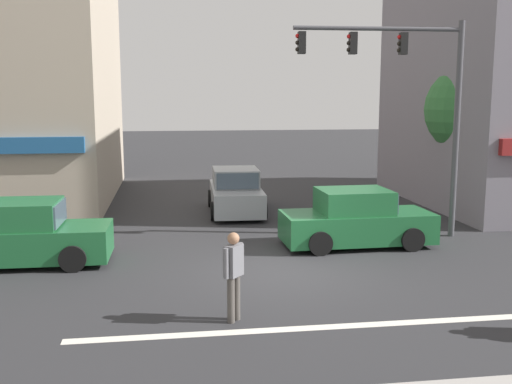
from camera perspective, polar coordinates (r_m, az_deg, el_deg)
The scene contains 9 objects.
ground_plane at distance 14.27m, azimuth 2.72°, elevation -7.58°, with size 120.00×120.00×0.00m, color #2B2B2D.
lane_marking_stripe at distance 11.04m, azimuth 6.26°, elevation -12.69°, with size 9.00×0.24×0.01m, color silver.
street_tree at distance 22.52m, azimuth 19.72°, elevation 7.36°, with size 3.17×3.17×5.23m.
utility_pole_far_right at distance 23.06m, azimuth 18.09°, elevation 8.21°, with size 1.40×0.22×7.54m.
traffic_light_mast at distance 17.77m, azimuth 14.85°, elevation 9.46°, with size 4.89×0.39×6.20m.
sedan_approaching_near at distance 21.21m, azimuth -1.94°, elevation -0.10°, with size 1.99×4.16×1.58m.
sedan_crossing_center at distance 16.73m, azimuth 9.52°, elevation -2.69°, with size 4.14×1.96×1.58m.
sedan_crossing_leftbound at distance 15.76m, azimuth -21.26°, elevation -3.93°, with size 4.12×1.92×1.58m.
pedestrian_mid_crossing at distance 10.97m, azimuth -2.15°, elevation -7.54°, with size 0.40×0.46×1.67m.
Camera 1 is at (-2.63, -13.41, 4.08)m, focal length 42.00 mm.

